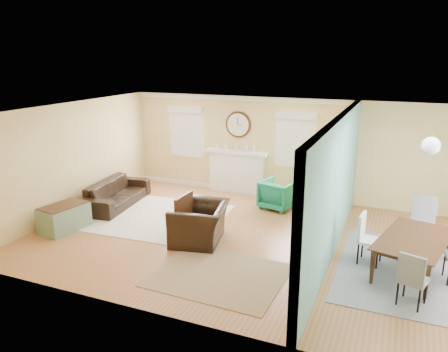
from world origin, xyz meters
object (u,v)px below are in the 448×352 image
(eames_chair, at_px, (200,223))
(dining_table, at_px, (415,256))
(credenza, at_px, (322,212))
(sofa, at_px, (117,193))
(green_chair, at_px, (278,194))

(eames_chair, relative_size, dining_table, 0.66)
(eames_chair, distance_m, credenza, 2.65)
(eames_chair, xyz_separation_m, credenza, (2.16, 1.53, 0.01))
(sofa, relative_size, dining_table, 1.19)
(green_chair, distance_m, credenza, 1.58)
(eames_chair, bearing_deg, credenza, 114.23)
(green_chair, xyz_separation_m, dining_table, (3.07, -2.28, -0.03))
(credenza, height_order, dining_table, credenza)
(eames_chair, xyz_separation_m, green_chair, (0.91, 2.50, -0.04))
(sofa, height_order, credenza, credenza)
(eames_chair, relative_size, green_chair, 1.54)
(sofa, distance_m, dining_table, 6.90)
(green_chair, bearing_deg, dining_table, 156.74)
(green_chair, relative_size, credenza, 0.54)
(credenza, xyz_separation_m, dining_table, (1.81, -1.31, -0.08))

